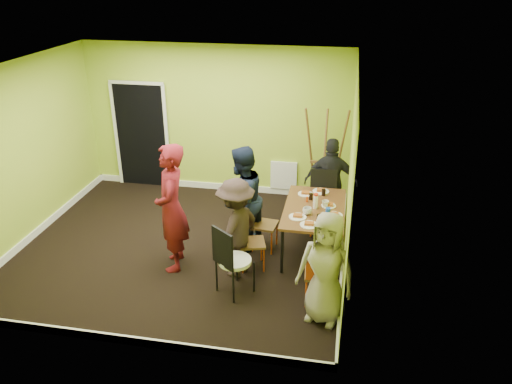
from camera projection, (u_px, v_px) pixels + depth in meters
The scene contains 28 objects.
ground at pixel (183, 247), 7.90m from camera, with size 5.00×5.00×0.00m, color black.
room_walls at pixel (178, 189), 7.53m from camera, with size 5.04×4.54×2.82m.
dining_table at pixel (314, 211), 7.51m from camera, with size 0.90×1.50×0.75m.
chair_left_far at pixel (260, 219), 7.68m from camera, with size 0.41×0.41×0.89m.
chair_left_near at pixel (247, 238), 7.18m from camera, with size 0.45×0.45×0.87m.
chair_back_end at pixel (323, 187), 8.18m from camera, with size 0.46×0.54×1.04m.
chair_front_end at pixel (320, 271), 6.37m from camera, with size 0.41×0.41×0.92m.
chair_bentwood at pixel (231, 258), 6.56m from camera, with size 0.56×0.56×1.02m.
easel at pixel (325, 160), 8.73m from camera, with size 0.76×0.71×1.90m.
plate_near_left at pixel (305, 194), 7.91m from camera, with size 0.24×0.24×0.01m, color white.
plate_near_right at pixel (298, 217), 7.20m from camera, with size 0.26×0.26×0.01m, color white.
plate_far_back at pixel (321, 191), 7.99m from camera, with size 0.26×0.26×0.01m, color white.
plate_far_front at pixel (309, 225), 6.98m from camera, with size 0.26×0.26×0.01m, color white.
plate_wall_back at pixel (329, 206), 7.53m from camera, with size 0.22×0.22×0.01m, color white.
plate_wall_front at pixel (334, 215), 7.24m from camera, with size 0.26×0.26×0.01m, color white.
thermos at pixel (316, 202), 7.43m from camera, with size 0.07×0.07×0.21m, color white.
blue_bottle at pixel (328, 214), 7.09m from camera, with size 0.07×0.07×0.19m, color #1740B3.
orange_bottle at pixel (307, 199), 7.65m from camera, with size 0.03×0.03×0.08m, color #CB4613.
glass_mid at pixel (311, 196), 7.72m from camera, with size 0.06×0.06×0.10m, color black.
glass_back at pixel (324, 192), 7.85m from camera, with size 0.06×0.06×0.10m, color black.
glass_front at pixel (319, 218), 7.09m from camera, with size 0.07×0.07×0.09m, color black.
cup_a at pixel (307, 211), 7.27m from camera, with size 0.13×0.13×0.11m, color white.
cup_b at pixel (325, 204), 7.49m from camera, with size 0.11×0.11×0.10m, color white.
person_standing at pixel (172, 208), 7.03m from camera, with size 0.69×0.45×1.90m, color #5F1017.
person_left_far at pixel (242, 200), 7.54m from camera, with size 0.81×0.63×1.67m, color black.
person_left_near at pixel (236, 228), 6.94m from camera, with size 0.95×0.55×1.47m, color #2D211E.
person_back_end at pixel (331, 183), 8.29m from camera, with size 0.90×0.37×1.53m, color black.
person_front_end at pixel (326, 268), 6.03m from camera, with size 0.72×0.47×1.47m, color gray.
Camera 1 is at (2.38, -6.47, 4.12)m, focal length 35.00 mm.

